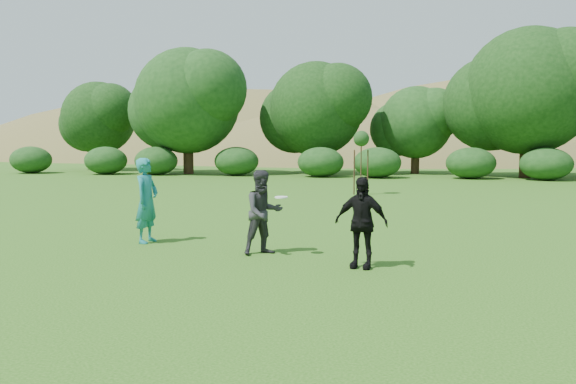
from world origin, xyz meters
name	(u,v)px	position (x,y,z in m)	size (l,w,h in m)	color
ground	(255,258)	(0.00, 0.00, 0.00)	(120.00, 120.00, 0.00)	#19470C
player_teal	(147,200)	(-3.00, 1.14, 1.00)	(0.73, 0.48, 2.01)	#1A7376
player_grey	(263,212)	(0.06, 0.44, 0.90)	(0.87, 0.68, 1.79)	#2A2A2D
player_black	(361,222)	(2.21, -0.38, 0.87)	(1.02, 0.42, 1.74)	black
frisbee	(281,197)	(0.49, 0.29, 1.24)	(0.27, 0.27, 0.03)	white
sapling	(361,140)	(0.75, 14.12, 2.42)	(0.70, 0.70, 2.85)	#3E2718
hillside	(389,243)	(-0.56, 68.45, -11.97)	(150.00, 72.00, 52.00)	olive
tree_row	(420,104)	(3.23, 28.68, 4.87)	(53.92, 10.38, 9.62)	#3A2616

